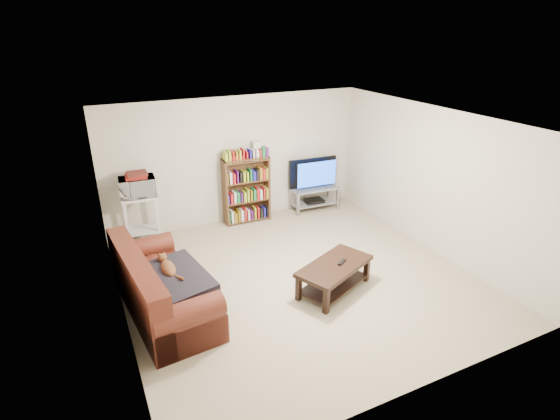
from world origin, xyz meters
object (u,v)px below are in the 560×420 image
coffee_table (334,272)px  tv_stand (314,195)px  sofa (158,292)px  bookshelf (246,189)px

coffee_table → tv_stand: 3.01m
sofa → tv_stand: 4.23m
coffee_table → bookshelf: bookshelf is taller
sofa → bookshelf: size_ratio=1.69×
sofa → coffee_table: size_ratio=1.66×
coffee_table → bookshelf: (-0.23, 2.81, 0.37)m
sofa → tv_stand: (3.63, 2.18, 0.01)m
bookshelf → sofa: bearing=-132.6°
bookshelf → coffee_table: bearing=-83.9°
sofa → tv_stand: bearing=25.2°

